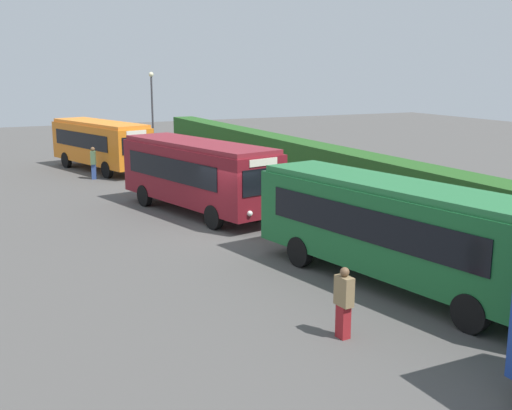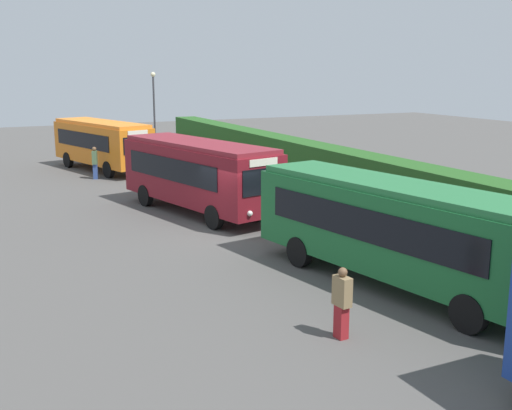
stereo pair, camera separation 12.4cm
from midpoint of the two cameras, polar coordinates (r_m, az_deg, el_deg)
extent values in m
plane|color=#514F4C|center=(24.73, -3.07, -2.52)|extent=(103.76, 103.76, 0.00)
cube|color=orange|center=(40.61, -13.75, 5.47)|extent=(9.02, 4.69, 2.35)
cube|color=orange|center=(40.49, -13.84, 7.26)|extent=(8.71, 4.43, 0.20)
cube|color=black|center=(41.41, -12.50, 6.05)|extent=(6.53, 1.93, 0.94)
cube|color=black|center=(40.31, -15.47, 5.73)|extent=(6.53, 1.93, 0.94)
cube|color=black|center=(36.79, -10.57, 5.37)|extent=(0.58, 1.86, 0.99)
cube|color=silver|center=(36.71, -10.62, 6.48)|extent=(0.40, 1.25, 0.28)
cylinder|color=black|center=(38.96, -10.40, 3.52)|extent=(1.04, 0.55, 1.00)
cylinder|color=black|center=(37.91, -13.18, 3.16)|extent=(1.04, 0.55, 1.00)
cylinder|color=black|center=(43.63, -14.08, 4.28)|extent=(1.04, 0.55, 1.00)
cylinder|color=black|center=(42.70, -16.65, 3.97)|extent=(1.04, 0.55, 1.00)
sphere|color=silver|center=(37.26, -9.64, 3.78)|extent=(0.22, 0.22, 0.22)
sphere|color=silver|center=(36.60, -11.36, 3.56)|extent=(0.22, 0.22, 0.22)
cube|color=maroon|center=(27.79, -5.14, 2.85)|extent=(9.38, 4.53, 2.45)
cube|color=maroon|center=(27.61, -5.19, 5.56)|extent=(9.07, 4.27, 0.20)
cube|color=black|center=(28.69, -3.38, 3.77)|extent=(6.88, 1.68, 0.98)
cube|color=black|center=(27.33, -7.70, 3.25)|extent=(6.88, 1.68, 0.98)
cube|color=black|center=(24.14, 0.84, 2.16)|extent=(0.51, 1.99, 1.03)
cube|color=silver|center=(24.02, 0.84, 3.92)|extent=(0.36, 1.34, 0.28)
cylinder|color=black|center=(26.48, 0.35, -0.39)|extent=(1.04, 0.51, 1.00)
cylinder|color=black|center=(25.14, -3.71, -1.11)|extent=(1.04, 0.51, 1.00)
cylinder|color=black|center=(30.95, -6.21, 1.40)|extent=(1.04, 0.51, 1.00)
cylinder|color=black|center=(29.81, -9.91, 0.87)|extent=(1.04, 0.51, 1.00)
sphere|color=silver|center=(24.79, 2.07, -0.33)|extent=(0.22, 0.22, 0.22)
sphere|color=silver|center=(23.94, -0.41, -0.78)|extent=(0.22, 0.22, 0.22)
cube|color=#19602D|center=(18.61, 13.08, -2.30)|extent=(10.67, 4.16, 2.36)
cube|color=#27723C|center=(18.34, 13.28, 1.58)|extent=(10.33, 3.92, 0.20)
cube|color=black|center=(19.60, 14.72, -0.80)|extent=(8.01, 1.52, 0.95)
cube|color=black|center=(17.90, 9.93, -1.80)|extent=(8.01, 1.52, 0.95)
cylinder|color=black|center=(16.31, 19.01, -9.33)|extent=(1.03, 0.46, 1.00)
cylinder|color=black|center=(21.81, 8.39, -3.31)|extent=(1.03, 0.46, 1.00)
cylinder|color=black|center=(20.45, 4.14, -4.26)|extent=(1.03, 0.46, 1.00)
cube|color=#334C8C|center=(37.74, -14.32, 2.97)|extent=(0.35, 0.32, 0.88)
cube|color=#4C6B47|center=(37.62, -14.39, 4.20)|extent=(0.50, 0.39, 0.77)
sphere|color=brown|center=(37.56, -14.43, 4.97)|extent=(0.24, 0.24, 0.24)
cube|color=#334C8C|center=(23.00, 17.04, -3.04)|extent=(0.37, 0.36, 0.89)
cube|color=#4C6B47|center=(22.80, 17.17, -1.01)|extent=(0.51, 0.46, 0.78)
sphere|color=tan|center=(22.69, 17.25, 0.25)|extent=(0.25, 0.25, 0.25)
cube|color=black|center=(21.46, 14.94, -4.16)|extent=(0.35, 0.35, 0.79)
cube|color=#334C8C|center=(21.26, 15.05, -2.25)|extent=(0.46, 0.47, 0.69)
sphere|color=beige|center=(21.16, 15.12, -1.06)|extent=(0.22, 0.22, 0.22)
cube|color=maroon|center=(15.35, 8.00, -10.48)|extent=(0.32, 0.27, 0.82)
cube|color=olive|center=(15.07, 8.08, -7.78)|extent=(0.50, 0.30, 0.72)
sphere|color=brown|center=(14.91, 8.14, -6.07)|extent=(0.23, 0.23, 0.23)
cube|color=#275820|center=(29.31, 14.32, 1.55)|extent=(63.88, 1.78, 2.08)
cylinder|color=#38383D|center=(47.84, -9.16, 8.01)|extent=(0.14, 0.14, 5.71)
sphere|color=beige|center=(47.72, -9.29, 11.65)|extent=(0.36, 0.36, 0.36)
camera|label=1|loc=(0.06, -89.85, 0.03)|focal=43.94mm
camera|label=2|loc=(0.06, 90.15, -0.03)|focal=43.94mm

